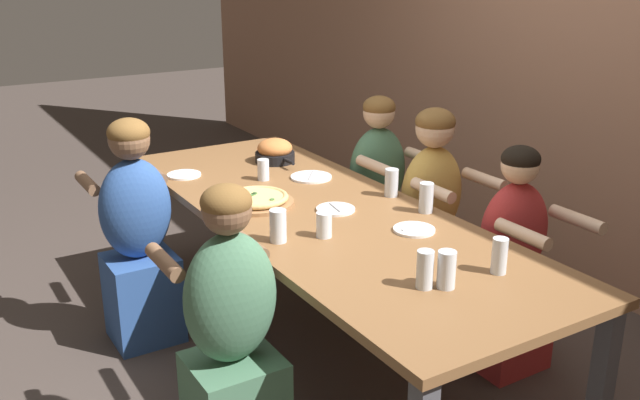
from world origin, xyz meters
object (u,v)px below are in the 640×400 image
Objects in this scene: drinking_glass_a at (426,199)px; skillet_bowl at (275,152)px; empty_plate_c at (311,177)px; drinking_glass_f at (446,271)px; empty_plate_a at (336,209)px; diner_near_midright at (232,344)px; pizza_board_main at (257,199)px; drinking_glass_d at (278,226)px; empty_plate_b at (414,230)px; diner_far_midleft at (377,201)px; diner_far_midright at (511,271)px; drinking_glass_h at (391,184)px; drinking_glass_e at (499,257)px; drinking_glass_c at (425,271)px; diner_far_center at (430,223)px; empty_plate_d at (184,175)px; drinking_glass_b at (324,226)px; diner_near_midleft at (138,241)px; drinking_glass_g at (263,171)px.

skillet_bowl is at bearing -169.74° from drinking_glass_a.
drinking_glass_f reaches higher than empty_plate_c.
diner_near_midright is (0.49, -0.77, -0.24)m from empty_plate_a.
drinking_glass_d reaches higher than pizza_board_main.
pizza_board_main is 0.80m from empty_plate_b.
empty_plate_a is 0.16× the size of diner_near_midright.
diner_far_midleft is 1.08m from diner_far_midright.
empty_plate_a is 0.36m from drinking_glass_h.
drinking_glass_e reaches higher than empty_plate_a.
drinking_glass_e reaches higher than empty_plate_b.
drinking_glass_h is at bearing 13.64° from skillet_bowl.
drinking_glass_e is at bearing 88.18° from drinking_glass_f.
drinking_glass_c is 1.03× the size of drinking_glass_e.
diner_far_center reaches higher than empty_plate_b.
empty_plate_a is (0.89, -0.15, -0.05)m from skillet_bowl.
drinking_glass_d is (1.10, -0.00, 0.06)m from empty_plate_d.
pizza_board_main reaches higher than empty_plate_b.
diner_near_midright is (1.37, -0.92, -0.30)m from skillet_bowl.
empty_plate_a is 1.00× the size of empty_plate_d.
empty_plate_b and empty_plate_d have the same top height.
skillet_bowl is 0.90m from empty_plate_a.
drinking_glass_d is at bearing -93.17° from drinking_glass_a.
drinking_glass_b is at bearing -41.10° from empty_plate_a.
diner_far_midleft is (-0.53, 0.30, -0.30)m from drinking_glass_h.
drinking_glass_h is at bearing 179.39° from drinking_glass_a.
diner_far_midleft reaches higher than drinking_glass_c.
drinking_glass_d is at bearing -109.77° from empty_plate_b.
diner_far_midleft reaches higher than empty_plate_d.
pizza_board_main is 0.66m from diner_near_midleft.
pizza_board_main is 0.75m from skillet_bowl.
skillet_bowl is 2.36× the size of drinking_glass_d.
drinking_glass_d is (1.08, -0.56, 0.01)m from skillet_bowl.
drinking_glass_h is (-0.23, 0.77, -0.01)m from drinking_glass_d.
drinking_glass_c is at bearing 22.56° from diner_far_midright.
diner_far_center is at bearing 142.32° from drinking_glass_f.
skillet_bowl is 1.22m from drinking_glass_d.
drinking_glass_h is at bearing -28.31° from diner_near_midleft.
empty_plate_d is 1.30× the size of drinking_glass_d.
empty_plate_a is 1.62× the size of drinking_glass_g.
drinking_glass_a reaches higher than drinking_glass_h.
empty_plate_d is at bearing -162.54° from drinking_glass_e.
empty_plate_c is at bearing 179.75° from drinking_glass_e.
drinking_glass_b reaches higher than empty_plate_c.
empty_plate_b is 0.61m from drinking_glass_d.
drinking_glass_b is (0.75, -0.38, 0.04)m from empty_plate_c.
empty_plate_b is 0.16× the size of diner_near_midleft.
drinking_glass_g reaches higher than empty_plate_b.
empty_plate_d is at bearing -168.15° from pizza_board_main.
drinking_glass_c is at bearing -39.70° from drinking_glass_a.
drinking_glass_h is (-0.27, 0.00, -0.00)m from drinking_glass_a.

